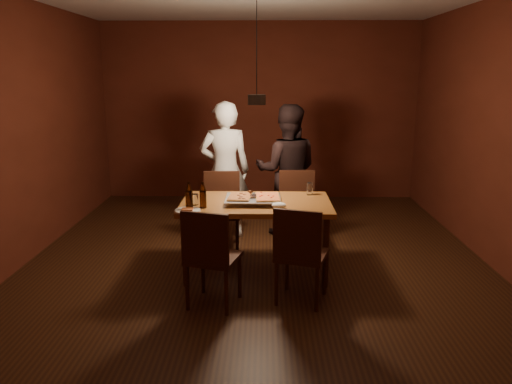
{
  "coord_description": "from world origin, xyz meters",
  "views": [
    {
      "loc": [
        0.09,
        -5.08,
        2.01
      ],
      "look_at": [
        -0.0,
        -0.22,
        0.85
      ],
      "focal_mm": 35.0,
      "sensor_mm": 36.0,
      "label": 1
    }
  ],
  "objects_px": {
    "chair_near_left": "(210,250)",
    "beer_bottle_a": "(189,196)",
    "pizza_tray": "(253,200)",
    "beer_bottle_b": "(203,195)",
    "chair_far_right": "(297,202)",
    "plate_slice": "(188,210)",
    "dining_table": "(256,209)",
    "diner_white": "(225,170)",
    "chair_far_left": "(222,203)",
    "chair_near_right": "(300,247)",
    "pendant_lamp": "(257,99)",
    "diner_dark": "(287,171)"
  },
  "relations": [
    {
      "from": "chair_far_right",
      "to": "diner_dark",
      "type": "height_order",
      "value": "diner_dark"
    },
    {
      "from": "chair_near_left",
      "to": "plate_slice",
      "type": "relative_size",
      "value": 2.14
    },
    {
      "from": "chair_near_right",
      "to": "chair_far_right",
      "type": "bearing_deg",
      "value": 104.59
    },
    {
      "from": "chair_far_right",
      "to": "pizza_tray",
      "type": "bearing_deg",
      "value": 57.86
    },
    {
      "from": "chair_near_left",
      "to": "beer_bottle_a",
      "type": "xyz_separation_m",
      "value": [
        -0.25,
        0.53,
        0.35
      ]
    },
    {
      "from": "chair_far_left",
      "to": "pendant_lamp",
      "type": "bearing_deg",
      "value": 126.17
    },
    {
      "from": "beer_bottle_b",
      "to": "pizza_tray",
      "type": "bearing_deg",
      "value": 24.22
    },
    {
      "from": "chair_near_left",
      "to": "chair_near_right",
      "type": "bearing_deg",
      "value": 21.77
    },
    {
      "from": "beer_bottle_a",
      "to": "pendant_lamp",
      "type": "height_order",
      "value": "pendant_lamp"
    },
    {
      "from": "diner_white",
      "to": "chair_near_left",
      "type": "bearing_deg",
      "value": 85.0
    },
    {
      "from": "dining_table",
      "to": "plate_slice",
      "type": "xyz_separation_m",
      "value": [
        -0.63,
        -0.37,
        0.08
      ]
    },
    {
      "from": "plate_slice",
      "to": "pizza_tray",
      "type": "bearing_deg",
      "value": 30.0
    },
    {
      "from": "pizza_tray",
      "to": "beer_bottle_b",
      "type": "bearing_deg",
      "value": -159.84
    },
    {
      "from": "plate_slice",
      "to": "diner_dark",
      "type": "bearing_deg",
      "value": 58.73
    },
    {
      "from": "dining_table",
      "to": "chair_far_left",
      "type": "distance_m",
      "value": 0.86
    },
    {
      "from": "plate_slice",
      "to": "chair_far_right",
      "type": "bearing_deg",
      "value": 47.15
    },
    {
      "from": "chair_far_right",
      "to": "pendant_lamp",
      "type": "xyz_separation_m",
      "value": [
        -0.47,
        -0.59,
        1.22
      ]
    },
    {
      "from": "chair_near_left",
      "to": "beer_bottle_a",
      "type": "bearing_deg",
      "value": 130.1
    },
    {
      "from": "plate_slice",
      "to": "dining_table",
      "type": "bearing_deg",
      "value": 30.48
    },
    {
      "from": "dining_table",
      "to": "chair_near_left",
      "type": "relative_size",
      "value": 2.91
    },
    {
      "from": "dining_table",
      "to": "diner_dark",
      "type": "xyz_separation_m",
      "value": [
        0.36,
        1.27,
        0.15
      ]
    },
    {
      "from": "pizza_tray",
      "to": "chair_far_right",
      "type": "bearing_deg",
      "value": 55.27
    },
    {
      "from": "beer_bottle_b",
      "to": "diner_dark",
      "type": "height_order",
      "value": "diner_dark"
    },
    {
      "from": "pizza_tray",
      "to": "chair_near_left",
      "type": "bearing_deg",
      "value": -117.82
    },
    {
      "from": "chair_far_left",
      "to": "plate_slice",
      "type": "height_order",
      "value": "chair_far_left"
    },
    {
      "from": "chair_far_right",
      "to": "diner_white",
      "type": "distance_m",
      "value": 0.99
    },
    {
      "from": "chair_far_left",
      "to": "beer_bottle_a",
      "type": "height_order",
      "value": "beer_bottle_a"
    },
    {
      "from": "chair_far_left",
      "to": "plate_slice",
      "type": "xyz_separation_m",
      "value": [
        -0.22,
        -1.12,
        0.22
      ]
    },
    {
      "from": "chair_far_right",
      "to": "beer_bottle_b",
      "type": "height_order",
      "value": "beer_bottle_b"
    },
    {
      "from": "chair_far_right",
      "to": "plate_slice",
      "type": "height_order",
      "value": "chair_far_right"
    },
    {
      "from": "pizza_tray",
      "to": "pendant_lamp",
      "type": "relative_size",
      "value": 0.5
    },
    {
      "from": "chair_far_right",
      "to": "beer_bottle_a",
      "type": "xyz_separation_m",
      "value": [
        -1.1,
        -1.11,
        0.35
      ]
    },
    {
      "from": "dining_table",
      "to": "chair_near_right",
      "type": "height_order",
      "value": "chair_near_right"
    },
    {
      "from": "chair_far_left",
      "to": "plate_slice",
      "type": "distance_m",
      "value": 1.16
    },
    {
      "from": "pizza_tray",
      "to": "plate_slice",
      "type": "distance_m",
      "value": 0.7
    },
    {
      "from": "dining_table",
      "to": "beer_bottle_a",
      "type": "relative_size",
      "value": 5.66
    },
    {
      "from": "chair_far_left",
      "to": "diner_white",
      "type": "height_order",
      "value": "diner_white"
    },
    {
      "from": "pendant_lamp",
      "to": "beer_bottle_a",
      "type": "bearing_deg",
      "value": -140.6
    },
    {
      "from": "diner_white",
      "to": "chair_near_right",
      "type": "bearing_deg",
      "value": 107.22
    },
    {
      "from": "chair_far_left",
      "to": "plate_slice",
      "type": "relative_size",
      "value": 2.01
    },
    {
      "from": "chair_far_right",
      "to": "plate_slice",
      "type": "bearing_deg",
      "value": 45.68
    },
    {
      "from": "diner_white",
      "to": "chair_far_right",
      "type": "bearing_deg",
      "value": 153.19
    },
    {
      "from": "chair_near_left",
      "to": "beer_bottle_b",
      "type": "distance_m",
      "value": 0.69
    },
    {
      "from": "chair_far_right",
      "to": "chair_near_left",
      "type": "height_order",
      "value": "same"
    },
    {
      "from": "chair_near_right",
      "to": "pendant_lamp",
      "type": "relative_size",
      "value": 0.48
    },
    {
      "from": "dining_table",
      "to": "diner_white",
      "type": "relative_size",
      "value": 0.89
    },
    {
      "from": "beer_bottle_b",
      "to": "pendant_lamp",
      "type": "height_order",
      "value": "pendant_lamp"
    },
    {
      "from": "chair_near_right",
      "to": "diner_dark",
      "type": "xyz_separation_m",
      "value": [
        -0.03,
        2.01,
        0.29
      ]
    },
    {
      "from": "chair_near_right",
      "to": "chair_far_left",
      "type": "bearing_deg",
      "value": 135.98
    },
    {
      "from": "chair_near_right",
      "to": "pizza_tray",
      "type": "bearing_deg",
      "value": 138.0
    }
  ]
}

